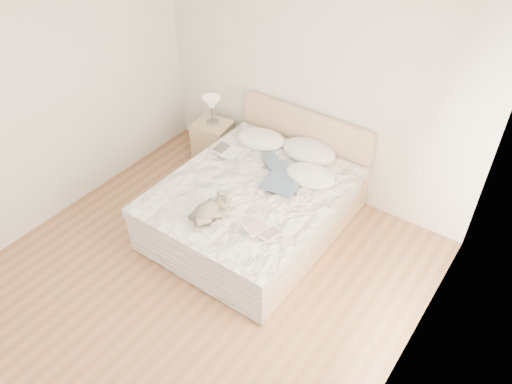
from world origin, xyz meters
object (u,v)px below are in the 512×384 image
at_px(bed, 256,204).
at_px(photo_book, 227,151).
at_px(table_lamp, 212,105).
at_px(teddy_bear, 207,216).
at_px(nightstand, 213,142).
at_px(childrens_book, 264,231).

bearing_deg(bed, photo_book, 156.47).
distance_m(bed, photo_book, 0.72).
xyz_separation_m(table_lamp, photo_book, (0.61, -0.47, -0.19)).
bearing_deg(teddy_bear, photo_book, 132.14).
bearing_deg(bed, nightstand, 149.36).
xyz_separation_m(nightstand, photo_book, (0.60, -0.45, 0.35)).
height_order(nightstand, table_lamp, table_lamp).
bearing_deg(childrens_book, teddy_bear, -147.62).
xyz_separation_m(bed, childrens_book, (0.50, -0.58, 0.32)).
relative_size(photo_book, teddy_bear, 0.92).
relative_size(bed, photo_book, 6.24).
height_order(table_lamp, photo_book, table_lamp).
xyz_separation_m(photo_book, teddy_bear, (0.54, -1.00, 0.02)).
distance_m(nightstand, photo_book, 0.82).
bearing_deg(childrens_book, photo_book, 158.08).
bearing_deg(teddy_bear, bed, 99.92).
bearing_deg(photo_book, table_lamp, 137.41).
height_order(photo_book, childrens_book, photo_book).
relative_size(nightstand, table_lamp, 1.57).
xyz_separation_m(table_lamp, childrens_book, (1.70, -1.31, -0.19)).
bearing_deg(table_lamp, childrens_book, -37.59).
height_order(table_lamp, childrens_book, table_lamp).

